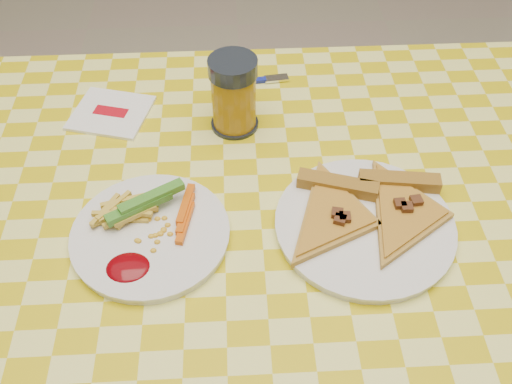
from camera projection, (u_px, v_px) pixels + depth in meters
table at (261, 260)px, 0.85m from camera, size 1.28×0.88×0.76m
plate_left at (151, 236)px, 0.78m from camera, size 0.26×0.26×0.01m
plate_right at (364, 226)px, 0.79m from camera, size 0.27×0.27×0.01m
fries_veggies at (144, 220)px, 0.77m from camera, size 0.17×0.16×0.04m
pizza_slices at (367, 210)px, 0.79m from camera, size 0.28×0.26×0.02m
drink_glass at (234, 95)px, 0.89m from camera, size 0.08×0.08×0.13m
napkin at (111, 113)px, 0.96m from camera, size 0.15×0.14×0.01m
fork at (252, 81)px, 1.01m from camera, size 0.14×0.03×0.01m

